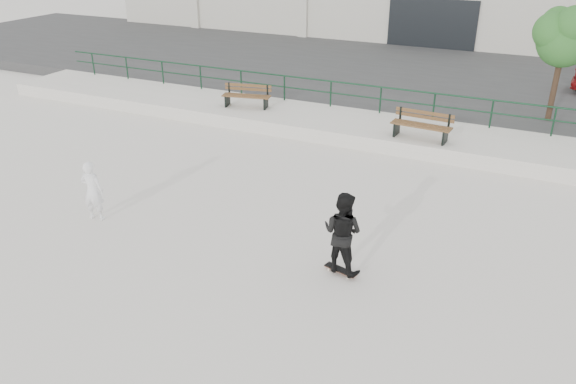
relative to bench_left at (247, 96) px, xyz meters
The scene contains 10 objects.
ground 10.22m from the bench_left, 67.19° to the right, with size 120.00×120.00×0.00m, color silver.
ledge 4.00m from the bench_left, ahead, with size 30.00×3.00×0.50m, color silver.
parking_strip 9.51m from the bench_left, 65.43° to the left, with size 60.00×14.00×0.50m, color #383838.
railing 4.20m from the bench_left, 19.84° to the left, with size 28.00×0.06×1.03m.
bench_left is the anchor object (origin of this frame).
bench_right 7.03m from the bench_left, ahead, with size 2.02×0.72×0.92m.
tree 11.58m from the bench_left, 16.76° to the left, with size 2.30×2.05×4.09m.
skateboard 11.23m from the bench_left, 50.45° to the right, with size 0.81×0.39×0.09m.
standing_skater 11.19m from the bench_left, 50.45° to the right, with size 0.91×0.71×1.88m, color black.
seated_skater 8.98m from the bench_left, 87.19° to the right, with size 0.59×0.39×1.62m, color white.
Camera 1 is at (6.57, -9.21, 7.03)m, focal length 35.00 mm.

